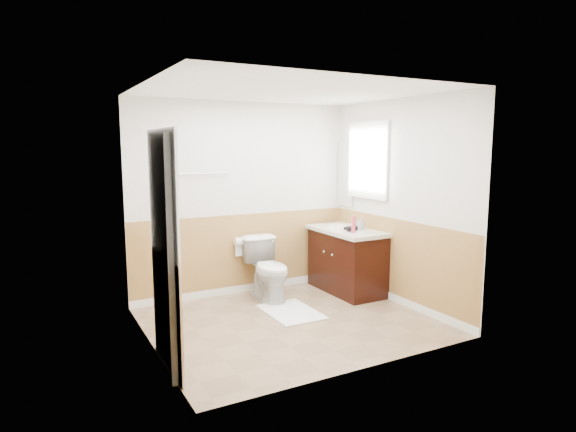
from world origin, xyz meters
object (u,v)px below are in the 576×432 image
lotion_bottle (353,224)px  soap_dispenser (360,223)px  bath_mat (291,312)px  toilet (269,269)px  vanity_cabinet (347,262)px

lotion_bottle → soap_dispenser: lotion_bottle is taller
soap_dispenser → bath_mat: bearing=-166.7°
bath_mat → lotion_bottle: bearing=7.8°
toilet → lotion_bottle: bearing=-24.9°
toilet → bath_mat: size_ratio=0.98×
vanity_cabinet → soap_dispenser: (0.12, -0.12, 0.53)m
toilet → bath_mat: (0.00, -0.59, -0.38)m
bath_mat → soap_dispenser: (1.19, 0.28, 0.92)m
toilet → lotion_bottle: lotion_bottle is taller
toilet → vanity_cabinet: bearing=-9.5°
vanity_cabinet → soap_dispenser: soap_dispenser is taller
toilet → soap_dispenser: size_ratio=4.63×
bath_mat → soap_dispenser: size_ratio=4.74×
toilet → soap_dispenser: 1.34m
toilet → lotion_bottle: size_ratio=3.55×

